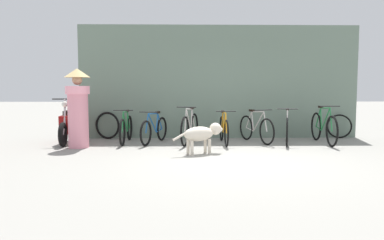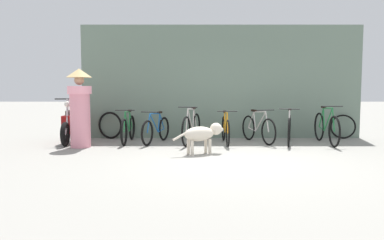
{
  "view_description": "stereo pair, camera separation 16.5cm",
  "coord_description": "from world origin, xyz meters",
  "px_view_note": "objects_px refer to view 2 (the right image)",
  "views": [
    {
      "loc": [
        -0.95,
        -6.86,
        1.34
      ],
      "look_at": [
        -0.77,
        1.17,
        0.65
      ],
      "focal_mm": 35.0,
      "sensor_mm": 36.0,
      "label": 1
    },
    {
      "loc": [
        -0.79,
        -6.86,
        1.34
      ],
      "look_at": [
        -0.77,
        1.17,
        0.65
      ],
      "focal_mm": 35.0,
      "sensor_mm": 36.0,
      "label": 2
    }
  ],
  "objects_px": {
    "bicycle_0": "(127,129)",
    "stray_dog": "(202,134)",
    "person_in_robes": "(79,106)",
    "bicycle_3": "(225,130)",
    "bicycle_5": "(288,129)",
    "motorcycle": "(71,125)",
    "spare_tire_left": "(342,127)",
    "bicycle_1": "(155,130)",
    "bicycle_2": "(191,128)",
    "bicycle_6": "(325,128)",
    "bicycle_4": "(257,129)",
    "spare_tire_right": "(109,125)"
  },
  "relations": [
    {
      "from": "stray_dog",
      "to": "bicycle_0",
      "type": "bearing_deg",
      "value": 110.76
    },
    {
      "from": "spare_tire_left",
      "to": "spare_tire_right",
      "type": "distance_m",
      "value": 6.15
    },
    {
      "from": "bicycle_6",
      "to": "spare_tire_left",
      "type": "relative_size",
      "value": 2.83
    },
    {
      "from": "bicycle_0",
      "to": "spare_tire_left",
      "type": "relative_size",
      "value": 2.58
    },
    {
      "from": "bicycle_4",
      "to": "spare_tire_right",
      "type": "bearing_deg",
      "value": -120.23
    },
    {
      "from": "person_in_robes",
      "to": "stray_dog",
      "type": "bearing_deg",
      "value": -166.41
    },
    {
      "from": "bicycle_3",
      "to": "bicycle_5",
      "type": "bearing_deg",
      "value": 90.34
    },
    {
      "from": "bicycle_0",
      "to": "person_in_robes",
      "type": "bearing_deg",
      "value": -52.32
    },
    {
      "from": "bicycle_2",
      "to": "bicycle_5",
      "type": "distance_m",
      "value": 2.36
    },
    {
      "from": "spare_tire_right",
      "to": "stray_dog",
      "type": "bearing_deg",
      "value": -43.56
    },
    {
      "from": "motorcycle",
      "to": "spare_tire_right",
      "type": "relative_size",
      "value": 2.58
    },
    {
      "from": "bicycle_0",
      "to": "bicycle_5",
      "type": "distance_m",
      "value": 3.92
    },
    {
      "from": "bicycle_1",
      "to": "bicycle_2",
      "type": "distance_m",
      "value": 0.87
    },
    {
      "from": "bicycle_3",
      "to": "stray_dog",
      "type": "xyz_separation_m",
      "value": [
        -0.59,
        -1.38,
        0.07
      ]
    },
    {
      "from": "motorcycle",
      "to": "spare_tire_left",
      "type": "relative_size",
      "value": 2.89
    },
    {
      "from": "spare_tire_right",
      "to": "spare_tire_left",
      "type": "bearing_deg",
      "value": 0.11
    },
    {
      "from": "bicycle_0",
      "to": "bicycle_6",
      "type": "xyz_separation_m",
      "value": [
        4.79,
        -0.21,
        0.04
      ]
    },
    {
      "from": "bicycle_1",
      "to": "motorcycle",
      "type": "distance_m",
      "value": 2.09
    },
    {
      "from": "bicycle_5",
      "to": "motorcycle",
      "type": "height_order",
      "value": "motorcycle"
    },
    {
      "from": "bicycle_5",
      "to": "bicycle_0",
      "type": "bearing_deg",
      "value": -77.04
    },
    {
      "from": "bicycle_0",
      "to": "stray_dog",
      "type": "height_order",
      "value": "bicycle_0"
    },
    {
      "from": "bicycle_2",
      "to": "motorcycle",
      "type": "xyz_separation_m",
      "value": [
        -2.95,
        0.22,
        0.06
      ]
    },
    {
      "from": "bicycle_6",
      "to": "motorcycle",
      "type": "relative_size",
      "value": 0.98
    },
    {
      "from": "bicycle_4",
      "to": "bicycle_6",
      "type": "height_order",
      "value": "bicycle_6"
    },
    {
      "from": "motorcycle",
      "to": "stray_dog",
      "type": "height_order",
      "value": "motorcycle"
    },
    {
      "from": "bicycle_6",
      "to": "bicycle_3",
      "type": "bearing_deg",
      "value": -88.88
    },
    {
      "from": "bicycle_5",
      "to": "person_in_robes",
      "type": "distance_m",
      "value": 4.94
    },
    {
      "from": "bicycle_1",
      "to": "bicycle_3",
      "type": "distance_m",
      "value": 1.68
    },
    {
      "from": "bicycle_3",
      "to": "spare_tire_left",
      "type": "relative_size",
      "value": 2.56
    },
    {
      "from": "bicycle_1",
      "to": "bicycle_2",
      "type": "relative_size",
      "value": 0.93
    },
    {
      "from": "bicycle_4",
      "to": "bicycle_0",
      "type": "bearing_deg",
      "value": -109.97
    },
    {
      "from": "motorcycle",
      "to": "person_in_robes",
      "type": "distance_m",
      "value": 1.0
    },
    {
      "from": "bicycle_0",
      "to": "motorcycle",
      "type": "height_order",
      "value": "motorcycle"
    },
    {
      "from": "bicycle_0",
      "to": "bicycle_6",
      "type": "distance_m",
      "value": 4.79
    },
    {
      "from": "bicycle_0",
      "to": "bicycle_2",
      "type": "distance_m",
      "value": 1.57
    },
    {
      "from": "stray_dog",
      "to": "person_in_robes",
      "type": "distance_m",
      "value": 2.93
    },
    {
      "from": "bicycle_0",
      "to": "spare_tire_right",
      "type": "height_order",
      "value": "bicycle_0"
    },
    {
      "from": "motorcycle",
      "to": "bicycle_5",
      "type": "bearing_deg",
      "value": 83.44
    },
    {
      "from": "person_in_robes",
      "to": "spare_tire_right",
      "type": "height_order",
      "value": "person_in_robes"
    },
    {
      "from": "person_in_robes",
      "to": "spare_tire_right",
      "type": "xyz_separation_m",
      "value": [
        0.37,
        1.4,
        -0.58
      ]
    },
    {
      "from": "bicycle_3",
      "to": "motorcycle",
      "type": "bearing_deg",
      "value": -94.2
    },
    {
      "from": "bicycle_6",
      "to": "person_in_robes",
      "type": "height_order",
      "value": "person_in_robes"
    },
    {
      "from": "bicycle_3",
      "to": "spare_tire_left",
      "type": "bearing_deg",
      "value": 105.17
    },
    {
      "from": "bicycle_4",
      "to": "motorcycle",
      "type": "bearing_deg",
      "value": -110.38
    },
    {
      "from": "bicycle_6",
      "to": "bicycle_5",
      "type": "bearing_deg",
      "value": -91.04
    },
    {
      "from": "bicycle_2",
      "to": "spare_tire_left",
      "type": "relative_size",
      "value": 2.54
    },
    {
      "from": "bicycle_2",
      "to": "bicycle_4",
      "type": "relative_size",
      "value": 1.06
    },
    {
      "from": "bicycle_2",
      "to": "stray_dog",
      "type": "distance_m",
      "value": 1.41
    },
    {
      "from": "bicycle_3",
      "to": "bicycle_4",
      "type": "bearing_deg",
      "value": 102.78
    },
    {
      "from": "stray_dog",
      "to": "person_in_robes",
      "type": "relative_size",
      "value": 0.6
    }
  ]
}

